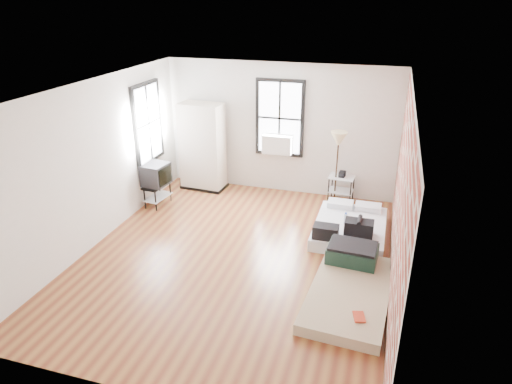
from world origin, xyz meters
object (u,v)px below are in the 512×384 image
(mattress_bare, at_px, (350,283))
(side_table, at_px, (342,182))
(mattress_main, at_px, (350,227))
(floor_lamp, at_px, (338,143))
(wardrobe, at_px, (203,147))
(tv_stand, at_px, (156,176))

(mattress_bare, bearing_deg, side_table, 103.54)
(mattress_main, relative_size, floor_lamp, 1.10)
(floor_lamp, bearing_deg, wardrobe, 180.00)
(mattress_main, relative_size, mattress_bare, 0.79)
(wardrobe, height_order, side_table, wardrobe)
(mattress_main, height_order, floor_lamp, floor_lamp)
(mattress_main, bearing_deg, wardrobe, 159.04)
(mattress_main, height_order, side_table, side_table)
(mattress_bare, height_order, side_table, side_table)
(mattress_main, distance_m, tv_stand, 3.99)
(mattress_bare, height_order, tv_stand, tv_stand)
(side_table, distance_m, tv_stand, 3.83)
(wardrobe, distance_m, tv_stand, 1.32)
(side_table, height_order, floor_lamp, floor_lamp)
(tv_stand, bearing_deg, floor_lamp, 25.05)
(mattress_main, relative_size, side_table, 2.48)
(mattress_main, height_order, mattress_bare, mattress_main)
(side_table, relative_size, tv_stand, 0.76)
(mattress_bare, relative_size, wardrobe, 1.12)
(mattress_bare, xyz_separation_m, side_table, (-0.52, 3.13, 0.33))
(mattress_main, distance_m, floor_lamp, 1.81)
(mattress_main, bearing_deg, tv_stand, 177.78)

